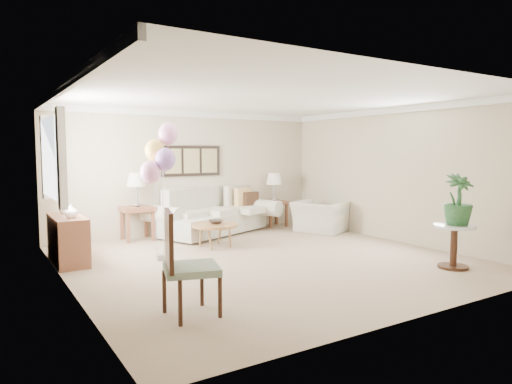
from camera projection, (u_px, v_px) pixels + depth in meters
ground_plane at (267, 260)px, 7.37m from camera, size 6.00×6.00×0.00m
room_shell at (258, 159)px, 7.25m from camera, size 6.04×6.04×2.60m
wall_art_triptych at (191, 161)px, 9.74m from camera, size 1.35×0.06×0.65m
sofa at (213, 215)px, 9.73m from camera, size 3.02×1.85×0.99m
end_table_left at (137, 212)px, 8.98m from camera, size 0.61×0.56×0.67m
end_table_right at (274, 205)px, 10.67m from camera, size 0.55×0.50×0.60m
lamp_left at (136, 181)px, 8.92m from camera, size 0.38×0.38×0.67m
lamp_right at (274, 180)px, 10.62m from camera, size 0.37×0.37×0.65m
coffee_table at (215, 226)px, 8.32m from camera, size 0.85×0.85×0.43m
decor_bowl at (216, 222)px, 8.33m from camera, size 0.36×0.36×0.07m
armchair at (320, 217)px, 9.90m from camera, size 1.23×1.30×0.67m
side_table at (454, 236)px, 6.81m from camera, size 0.60×0.60×0.65m
potted_plant at (458, 200)px, 6.76m from camera, size 0.53×0.53×0.76m
accent_chair at (184, 261)px, 4.77m from camera, size 0.69×0.69×1.14m
credenza at (68, 239)px, 7.15m from camera, size 0.46×1.20×0.74m
vase_white at (71, 211)px, 6.92m from camera, size 0.23×0.23×0.21m
vase_sage at (65, 208)px, 7.39m from camera, size 0.25×0.25×0.20m
balloon_cluster at (161, 156)px, 7.15m from camera, size 0.68×0.58×2.20m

